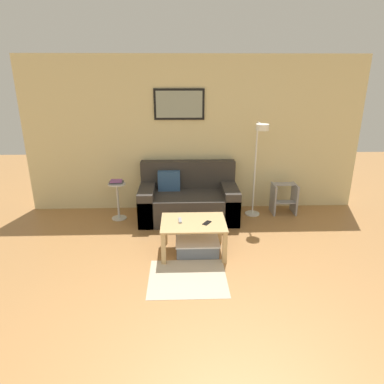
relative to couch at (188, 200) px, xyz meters
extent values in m
cube|color=beige|center=(0.11, 0.46, 0.98)|extent=(5.60, 0.06, 2.55)
cube|color=black|center=(-0.13, 0.41, 1.49)|extent=(0.81, 0.02, 0.49)
cube|color=#939E8E|center=(-0.13, 0.40, 1.49)|extent=(0.74, 0.01, 0.42)
cube|color=#C1B299|center=(-0.05, -1.80, -0.30)|extent=(0.91, 0.80, 0.01)
cube|color=#38332D|center=(0.01, -0.05, -0.08)|extent=(1.57, 0.87, 0.43)
cube|color=#38332D|center=(0.01, 0.29, 0.36)|extent=(1.57, 0.20, 0.45)
cube|color=#38332D|center=(-0.66, -0.05, -0.02)|extent=(0.24, 0.87, 0.55)
cube|color=#38332D|center=(0.67, -0.05, -0.02)|extent=(0.24, 0.87, 0.55)
cube|color=#335684|center=(-0.31, 0.12, 0.29)|extent=(0.36, 0.14, 0.32)
cube|color=tan|center=(0.04, -1.19, 0.13)|extent=(0.84, 0.63, 0.02)
cube|color=tan|center=(-0.34, -1.46, -0.09)|extent=(0.06, 0.06, 0.42)
cube|color=tan|center=(0.42, -1.46, -0.09)|extent=(0.06, 0.06, 0.42)
cube|color=tan|center=(-0.34, -0.91, -0.09)|extent=(0.06, 0.06, 0.42)
cube|color=tan|center=(0.42, -0.91, -0.09)|extent=(0.06, 0.06, 0.42)
cube|color=slate|center=(0.09, -1.18, -0.22)|extent=(0.55, 0.41, 0.16)
cube|color=silver|center=(0.09, -1.18, -0.13)|extent=(0.57, 0.43, 0.02)
cylinder|color=white|center=(1.09, 0.07, -0.29)|extent=(0.24, 0.24, 0.02)
cylinder|color=white|center=(1.09, 0.07, 0.48)|extent=(0.03, 0.03, 1.53)
cylinder|color=white|center=(1.09, -0.08, 1.25)|extent=(0.02, 0.31, 0.02)
cylinder|color=white|center=(1.09, -0.24, 1.22)|extent=(0.19, 0.19, 0.09)
cylinder|color=silver|center=(-1.14, -0.03, -0.29)|extent=(0.24, 0.24, 0.01)
cylinder|color=silver|center=(-1.14, -0.03, 0.00)|extent=(0.04, 0.04, 0.57)
cylinder|color=silver|center=(-1.14, -0.03, 0.30)|extent=(0.28, 0.28, 0.02)
cube|color=#4C4C51|center=(-1.14, -0.01, 0.32)|extent=(0.22, 0.14, 0.03)
cube|color=#8C4C93|center=(-1.15, -0.01, 0.34)|extent=(0.19, 0.18, 0.01)
cube|color=#99999E|center=(-0.13, -1.15, 0.15)|extent=(0.05, 0.15, 0.02)
cube|color=black|center=(0.21, -1.23, 0.15)|extent=(0.13, 0.15, 0.01)
cube|color=#99999E|center=(1.44, 0.12, -0.05)|extent=(0.03, 0.33, 0.51)
cube|color=#99999E|center=(1.81, 0.12, -0.05)|extent=(0.03, 0.33, 0.51)
cube|color=#99999E|center=(1.62, 0.06, -0.09)|extent=(0.34, 0.15, 0.02)
cube|color=#99999E|center=(1.62, 0.18, 0.20)|extent=(0.34, 0.15, 0.02)
camera|label=1|loc=(-0.12, -5.24, 1.99)|focal=32.00mm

